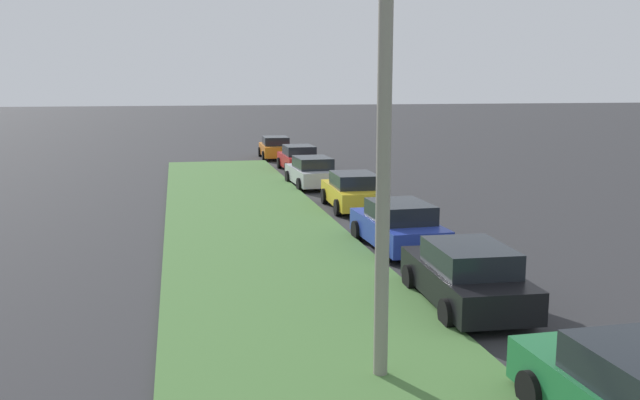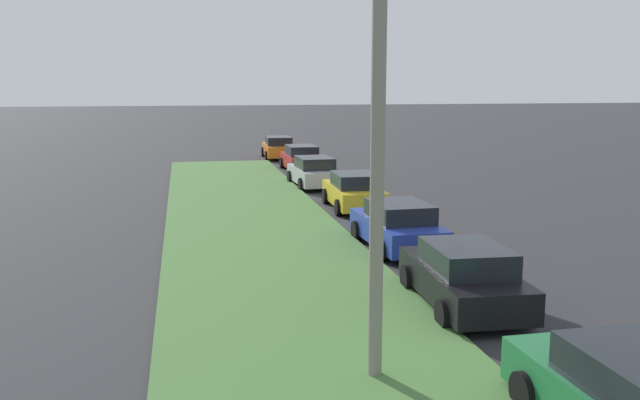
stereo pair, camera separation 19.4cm
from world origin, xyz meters
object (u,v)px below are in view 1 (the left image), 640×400
Objects in this scene: parked_car_blue at (398,226)px; parked_car_silver at (312,172)px; streetlight at (405,122)px; parked_car_red at (299,158)px; parked_car_yellow at (353,191)px; parked_car_orange at (275,148)px; parked_car_black at (466,276)px.

parked_car_blue is 12.94m from parked_car_silver.
streetlight is at bearing 160.29° from parked_car_blue.
parked_car_red is at bearing -2.61° from parked_car_blue.
parked_car_yellow is at bearing -11.67° from streetlight.
parked_car_yellow is 1.00× the size of parked_car_orange.
streetlight is (-8.89, 2.90, 3.67)m from parked_car_blue.
parked_car_silver is (18.50, -0.10, 0.00)m from parked_car_black.
parked_car_silver is (6.16, 0.47, 0.00)m from parked_car_yellow.
parked_car_silver is at bearing 2.23° from parked_car_black.
parked_car_black is at bearing 178.13° from parked_car_red.
parked_car_blue is 25.82m from parked_car_orange.
parked_car_yellow is 0.99× the size of parked_car_silver.
streetlight reaches higher than parked_car_blue.
parked_car_black is 1.01× the size of parked_car_yellow.
parked_car_yellow is at bearing -177.18° from parked_car_orange.
parked_car_red and parked_car_orange have the same top height.
parked_car_yellow is 6.17m from parked_car_silver.
parked_car_blue is 1.00× the size of parked_car_orange.
parked_car_yellow is at bearing -0.08° from parked_car_black.
parked_car_red is (12.32, 0.03, 0.00)m from parked_car_yellow.
parked_car_silver is 1.00× the size of parked_car_orange.
streetlight is (-34.72, 2.82, 3.67)m from parked_car_orange.
parked_car_orange is (19.05, 0.41, 0.00)m from parked_car_yellow.
parked_car_blue is (5.57, -0.22, 0.00)m from parked_car_black.
parked_car_black and parked_car_orange have the same top height.
parked_car_yellow is at bearing -177.96° from parked_car_silver.
parked_car_red is (6.17, -0.44, 0.00)m from parked_car_silver.
parked_car_black is 24.67m from parked_car_red.
parked_car_blue is at bearing 178.44° from parked_car_red.
parked_car_yellow and parked_car_orange have the same top height.
parked_car_blue and parked_car_silver have the same top height.
parked_car_blue and parked_car_red have the same top height.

